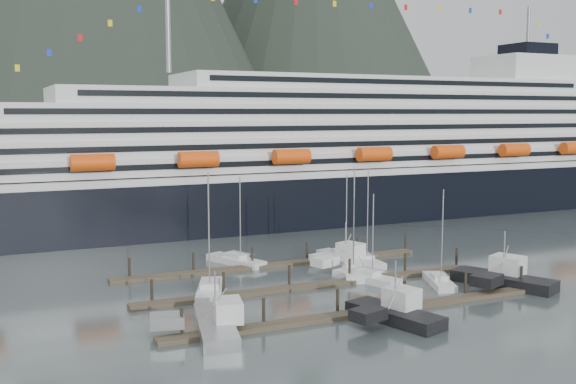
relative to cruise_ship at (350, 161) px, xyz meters
name	(u,v)px	position (x,y,z in m)	size (l,w,h in m)	color
ground	(358,289)	(-30.03, -54.94, -12.04)	(1600.00, 1600.00, 0.00)	#4D5B5B
cruise_ship	(350,161)	(0.00, 0.00, 0.00)	(210.00, 30.40, 50.30)	black
dock_near	(366,311)	(-34.95, -64.89, -11.73)	(48.18, 2.28, 3.20)	#3F3528
dock_mid	(314,285)	(-34.95, -51.89, -11.73)	(48.18, 2.28, 3.20)	#3F3528
dock_far	(274,264)	(-34.95, -38.89, -11.73)	(48.18, 2.28, 3.20)	#3F3528
sailboat_a	(210,291)	(-48.40, -49.72, -11.58)	(6.58, 10.66, 16.03)	silver
sailboat_c	(366,278)	(-27.16, -52.18, -11.62)	(6.09, 10.14, 12.47)	silver
sailboat_d	(352,271)	(-26.64, -47.52, -11.60)	(7.47, 12.08, 15.70)	silver
sailboat_e	(236,261)	(-39.56, -34.95, -11.61)	(6.58, 10.82, 13.79)	silver
sailboat_f	(342,257)	(-23.55, -38.97, -11.61)	(4.73, 9.64, 13.73)	silver
sailboat_g	(364,261)	(-21.76, -42.58, -11.62)	(3.08, 9.96, 14.86)	silver
sailboat_h	(439,282)	(-19.48, -57.94, -11.62)	(5.49, 8.81, 13.28)	silver
trawler_a	(214,324)	(-52.61, -63.88, -11.13)	(10.01, 13.51, 7.17)	#989A9D
trawler_b	(394,313)	(-33.59, -68.52, -11.10)	(9.65, 12.02, 7.44)	black
trawler_d	(503,279)	(-12.17, -61.75, -11.05)	(11.58, 13.87, 8.03)	black
trawler_e	(345,262)	(-25.95, -44.09, -11.10)	(9.89, 12.10, 7.49)	silver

